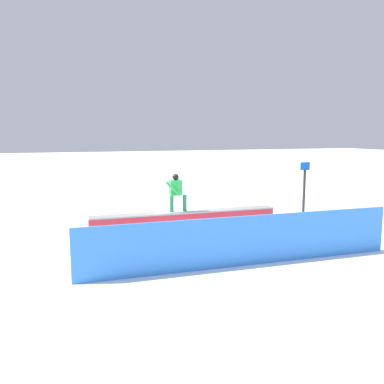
{
  "coord_description": "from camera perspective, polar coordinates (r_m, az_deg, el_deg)",
  "views": [
    {
      "loc": [
        4.39,
        12.61,
        3.14
      ],
      "look_at": [
        0.13,
        0.99,
        1.34
      ],
      "focal_mm": 37.1,
      "sensor_mm": 36.0,
      "label": 1
    }
  ],
  "objects": [
    {
      "name": "ground_plane",
      "position": [
        13.71,
        -0.91,
        -4.94
      ],
      "size": [
        120.0,
        120.0,
        0.0
      ],
      "primitive_type": "plane",
      "color": "white"
    },
    {
      "name": "grind_box",
      "position": [
        13.66,
        -0.91,
        -3.98
      ],
      "size": [
        6.52,
        0.77,
        0.52
      ],
      "color": "red",
      "rests_on": "ground_plane"
    },
    {
      "name": "snowboarder",
      "position": [
        13.39,
        -2.28,
        0.05
      ],
      "size": [
        1.55,
        0.42,
        1.31
      ],
      "color": "silver",
      "rests_on": "grind_box"
    },
    {
      "name": "safety_fence",
      "position": [
        9.67,
        7.73,
        -6.97
      ],
      "size": [
        8.06,
        0.38,
        1.22
      ],
      "primitive_type": "cube",
      "rotation": [
        0.0,
        0.0,
        -0.04
      ],
      "color": "#3A88EE",
      "rests_on": "ground_plane"
    },
    {
      "name": "trail_marker",
      "position": [
        15.6,
        15.82,
        0.56
      ],
      "size": [
        0.4,
        0.1,
        2.1
      ],
      "color": "#262628",
      "rests_on": "ground_plane"
    }
  ]
}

